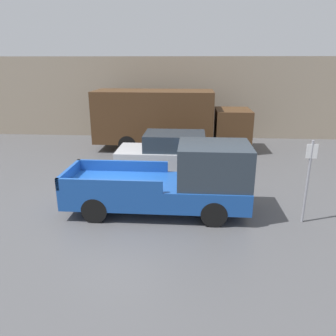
{
  "coord_description": "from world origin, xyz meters",
  "views": [
    {
      "loc": [
        2.4,
        -9.4,
        4.47
      ],
      "look_at": [
        1.63,
        0.88,
        1.09
      ],
      "focal_mm": 35.0,
      "sensor_mm": 36.0,
      "label": 1
    }
  ],
  "objects_px": {
    "pickup_truck": "(176,181)",
    "parking_sign": "(308,178)",
    "car": "(172,153)",
    "delivery_truck": "(166,118)"
  },
  "relations": [
    {
      "from": "car",
      "to": "parking_sign",
      "type": "height_order",
      "value": "parking_sign"
    },
    {
      "from": "pickup_truck",
      "to": "delivery_truck",
      "type": "distance_m",
      "value": 7.72
    },
    {
      "from": "pickup_truck",
      "to": "parking_sign",
      "type": "bearing_deg",
      "value": -6.64
    },
    {
      "from": "car",
      "to": "pickup_truck",
      "type": "bearing_deg",
      "value": -84.7
    },
    {
      "from": "pickup_truck",
      "to": "parking_sign",
      "type": "relative_size",
      "value": 2.26
    },
    {
      "from": "pickup_truck",
      "to": "car",
      "type": "distance_m",
      "value": 3.73
    },
    {
      "from": "pickup_truck",
      "to": "car",
      "type": "relative_size",
      "value": 1.24
    },
    {
      "from": "car",
      "to": "parking_sign",
      "type": "distance_m",
      "value": 5.82
    },
    {
      "from": "delivery_truck",
      "to": "pickup_truck",
      "type": "bearing_deg",
      "value": -83.11
    },
    {
      "from": "car",
      "to": "parking_sign",
      "type": "relative_size",
      "value": 1.82
    }
  ]
}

